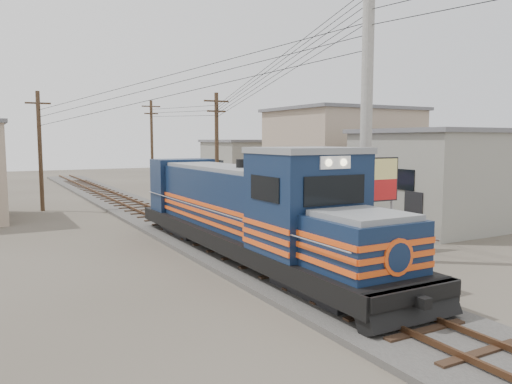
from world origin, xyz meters
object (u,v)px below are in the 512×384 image
locomotive (249,212)px  market_umbrella (319,182)px  billboard (373,182)px  vendor (318,205)px

locomotive → market_umbrella: 6.20m
billboard → vendor: size_ratio=1.94×
billboard → market_umbrella: 4.25m
locomotive → billboard: locomotive is taller
market_umbrella → vendor: market_umbrella is taller
billboard → locomotive: bearing=170.2°
billboard → vendor: 6.82m
market_umbrella → locomotive: bearing=-149.2°
market_umbrella → vendor: 2.92m
billboard → market_umbrella: size_ratio=1.35×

